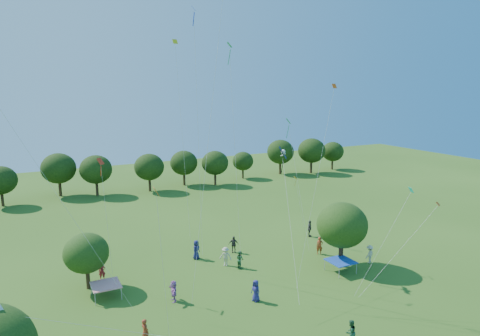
# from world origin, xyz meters

# --- Properties ---
(near_tree_north) EXTENTS (3.67, 3.67, 4.79)m
(near_tree_north) POSITION_xyz_m (-9.47, 23.26, 3.13)
(near_tree_north) COLOR #422B19
(near_tree_north) RESTS_ON ground
(near_tree_east) EXTENTS (4.67, 4.67, 6.12)m
(near_tree_east) POSITION_xyz_m (12.25, 17.24, 4.01)
(near_tree_east) COLOR #422B19
(near_tree_east) RESTS_ON ground
(treeline) EXTENTS (88.01, 8.77, 6.77)m
(treeline) POSITION_xyz_m (-1.73, 55.43, 4.09)
(treeline) COLOR #422B19
(treeline) RESTS_ON ground
(tent_red_stripe) EXTENTS (2.20, 2.20, 1.10)m
(tent_red_stripe) POSITION_xyz_m (-8.42, 21.04, 1.04)
(tent_red_stripe) COLOR red
(tent_red_stripe) RESTS_ON ground
(tent_blue) EXTENTS (2.20, 2.20, 1.10)m
(tent_blue) POSITION_xyz_m (11.38, 16.19, 1.04)
(tent_blue) COLOR #1A44AA
(tent_blue) RESTS_ON ground
(crowd_person_0) EXTENTS (0.89, 1.02, 1.82)m
(crowd_person_0) POSITION_xyz_m (15.77, 23.86, 0.91)
(crowd_person_0) COLOR navy
(crowd_person_0) RESTS_ON ground
(crowd_person_1) EXTENTS (0.64, 0.79, 1.82)m
(crowd_person_1) POSITION_xyz_m (-7.31, 13.25, 0.91)
(crowd_person_1) COLOR maroon
(crowd_person_1) RESTS_ON ground
(crowd_person_2) EXTENTS (0.83, 0.48, 1.65)m
(crowd_person_2) POSITION_xyz_m (4.68, 7.27, 0.82)
(crowd_person_2) COLOR #204C2F
(crowd_person_2) RESTS_ON ground
(crowd_person_3) EXTENTS (1.25, 0.83, 1.75)m
(crowd_person_3) POSITION_xyz_m (15.17, 16.53, 0.88)
(crowd_person_3) COLOR beige
(crowd_person_3) RESTS_ON ground
(crowd_person_4) EXTENTS (1.07, 1.18, 1.88)m
(crowd_person_4) POSITION_xyz_m (14.43, 25.07, 0.94)
(crowd_person_4) COLOR #3D3731
(crowd_person_4) RESTS_ON ground
(crowd_person_5) EXTENTS (0.82, 1.67, 1.71)m
(crowd_person_5) POSITION_xyz_m (-3.82, 17.94, 0.86)
(crowd_person_5) COLOR #AC64AB
(crowd_person_5) RESTS_ON ground
(crowd_person_6) EXTENTS (0.69, 0.95, 1.74)m
(crowd_person_6) POSITION_xyz_m (1.91, 15.03, 0.87)
(crowd_person_6) COLOR navy
(crowd_person_6) RESTS_ON ground
(crowd_person_7) EXTENTS (0.78, 0.71, 1.76)m
(crowd_person_7) POSITION_xyz_m (12.28, 20.45, 0.88)
(crowd_person_7) COLOR #94381B
(crowd_person_7) RESTS_ON ground
(crowd_person_8) EXTENTS (0.52, 0.84, 1.63)m
(crowd_person_8) POSITION_xyz_m (3.69, 21.21, 0.81)
(crowd_person_8) COLOR #275B30
(crowd_person_8) RESTS_ON ground
(crowd_person_9) EXTENTS (1.25, 1.19, 1.83)m
(crowd_person_9) POSITION_xyz_m (2.69, 22.21, 0.91)
(crowd_person_9) COLOR #B5AF91
(crowd_person_9) RESTS_ON ground
(crowd_person_10) EXTENTS (1.11, 0.84, 1.72)m
(crowd_person_10) POSITION_xyz_m (4.79, 24.79, 0.86)
(crowd_person_10) COLOR #433A36
(crowd_person_10) RESTS_ON ground
(crowd_person_12) EXTENTS (1.04, 0.96, 1.89)m
(crowd_person_12) POSITION_xyz_m (0.84, 24.99, 0.94)
(crowd_person_12) COLOR navy
(crowd_person_12) RESTS_ON ground
(crowd_person_13) EXTENTS (0.62, 0.43, 1.57)m
(crowd_person_13) POSITION_xyz_m (-8.15, 24.41, 0.78)
(crowd_person_13) COLOR maroon
(crowd_person_13) RESTS_ON ground
(pirate_kite) EXTENTS (4.42, 9.09, 10.09)m
(pirate_kite) POSITION_xyz_m (6.94, 19.20, 10.71)
(pirate_kite) COLOR black
(small_kite_0) EXTENTS (0.67, 0.88, 9.67)m
(small_kite_0) POSITION_xyz_m (-7.89, 22.91, 9.40)
(small_kite_0) COLOR red
(small_kite_1) EXTENTS (2.64, 0.66, 15.48)m
(small_kite_1) POSITION_xyz_m (6.14, 12.84, 11.60)
(small_kite_1) COLOR #EA500C
(small_kite_2) EXTENTS (1.08, 0.82, 19.35)m
(small_kite_2) POSITION_xyz_m (-0.46, 24.90, 14.72)
(small_kite_2) COLOR gold
(small_kite_3) EXTENTS (1.10, 3.21, 12.32)m
(small_kite_3) POSITION_xyz_m (9.34, 21.58, 11.46)
(small_kite_3) COLOR #167B36
(small_kite_4) EXTENTS (1.18, 1.64, 21.52)m
(small_kite_4) POSITION_xyz_m (-0.13, 21.66, 16.42)
(small_kite_4) COLOR #162DE1
(small_kite_5) EXTENTS (8.14, 1.04, 16.51)m
(small_kite_5) POSITION_xyz_m (-13.57, 15.31, 14.00)
(small_kite_5) COLOR purple
(small_kite_6) EXTENTS (9.36, 1.99, 5.35)m
(small_kite_6) POSITION_xyz_m (-13.99, 9.91, 5.61)
(small_kite_6) COLOR silver
(small_kite_7) EXTENTS (3.89, 1.51, 8.16)m
(small_kite_7) POSITION_xyz_m (10.58, 9.24, 7.66)
(small_kite_7) COLOR #0DC9B3
(small_kite_8) EXTENTS (1.30, 2.59, 10.21)m
(small_kite_8) POSITION_xyz_m (-7.22, 9.38, 9.29)
(small_kite_8) COLOR #C8440B
(small_kite_9) EXTENTS (6.14, 1.66, 6.89)m
(small_kite_9) POSITION_xyz_m (12.15, 8.83, 6.31)
(small_kite_9) COLOR #EA5B0C
(small_kite_10) EXTENTS (1.75, 0.70, 5.92)m
(small_kite_10) POSITION_xyz_m (12.24, 24.62, 6.11)
(small_kite_10) COLOR #C97611
(small_kite_11) EXTENTS (1.34, 0.60, 18.67)m
(small_kite_11) POSITION_xyz_m (1.91, 19.07, 15.39)
(small_kite_11) COLOR green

